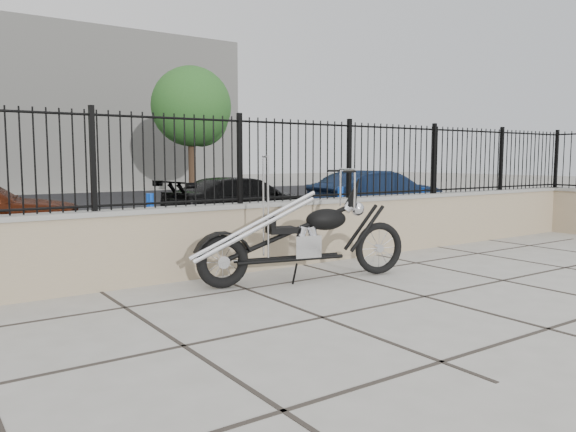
{
  "coord_description": "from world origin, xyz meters",
  "views": [
    {
      "loc": [
        -4.91,
        -4.3,
        1.59
      ],
      "look_at": [
        -0.69,
        1.77,
        0.83
      ],
      "focal_mm": 35.0,
      "sensor_mm": 36.0,
      "label": 1
    }
  ],
  "objects": [
    {
      "name": "ground_plane",
      "position": [
        0.0,
        0.0,
        0.0
      ],
      "size": [
        90.0,
        90.0,
        0.0
      ],
      "primitive_type": "plane",
      "color": "#99968E",
      "rests_on": "ground"
    },
    {
      "name": "parking_lot",
      "position": [
        0.0,
        12.5,
        0.0
      ],
      "size": [
        30.0,
        30.0,
        0.0
      ],
      "primitive_type": "plane",
      "color": "black",
      "rests_on": "ground"
    },
    {
      "name": "retaining_wall",
      "position": [
        0.0,
        2.5,
        0.48
      ],
      "size": [
        14.0,
        0.36,
        0.96
      ],
      "primitive_type": "cube",
      "color": "gray",
      "rests_on": "ground_plane"
    },
    {
      "name": "iron_fence",
      "position": [
        0.0,
        2.5,
        1.56
      ],
      "size": [
        14.0,
        0.08,
        1.2
      ],
      "primitive_type": "cube",
      "color": "black",
      "rests_on": "retaining_wall"
    },
    {
      "name": "background_building",
      "position": [
        0.0,
        26.5,
        4.0
      ],
      "size": [
        22.0,
        6.0,
        8.0
      ],
      "primitive_type": "cube",
      "color": "beige",
      "rests_on": "ground_plane"
    },
    {
      "name": "chopper_motorcycle",
      "position": [
        -0.69,
        1.47,
        0.83
      ],
      "size": [
        2.79,
        1.08,
        1.65
      ],
      "primitive_type": null,
      "rotation": [
        0.0,
        0.0,
        -0.22
      ],
      "color": "black",
      "rests_on": "ground_plane"
    },
    {
      "name": "car_black",
      "position": [
        1.7,
        7.05,
        0.58
      ],
      "size": [
        4.17,
        2.14,
        1.16
      ],
      "primitive_type": "imported",
      "rotation": [
        0.0,
        0.0,
        1.7
      ],
      "color": "black",
      "rests_on": "parking_lot"
    },
    {
      "name": "car_blue",
      "position": [
        5.71,
        6.75,
        0.63
      ],
      "size": [
        3.9,
        1.53,
        1.26
      ],
      "primitive_type": "imported",
      "rotation": [
        0.0,
        0.0,
        1.52
      ],
      "color": "#0D1932",
      "rests_on": "parking_lot"
    },
    {
      "name": "bollard_a",
      "position": [
        -1.53,
        4.54,
        0.51
      ],
      "size": [
        0.16,
        0.16,
        1.02
      ],
      "primitive_type": "cylinder",
      "rotation": [
        0.0,
        0.0,
        0.43
      ],
      "color": "blue",
      "rests_on": "ground_plane"
    },
    {
      "name": "bollard_b",
      "position": [
        2.63,
        4.63,
        0.5
      ],
      "size": [
        0.12,
        0.12,
        1.0
      ],
      "primitive_type": "cylinder",
      "rotation": [
        0.0,
        0.0,
        0.02
      ],
      "color": "#0C17BE",
      "rests_on": "ground_plane"
    },
    {
      "name": "bollard_c",
      "position": [
        5.55,
        4.97,
        0.45
      ],
      "size": [
        0.13,
        0.13,
        0.89
      ],
      "primitive_type": "cylinder",
      "rotation": [
        0.0,
        0.0,
        -0.19
      ],
      "color": "#0C2FBB",
      "rests_on": "ground_plane"
    },
    {
      "name": "tree_right",
      "position": [
        5.09,
        17.02,
        3.85
      ],
      "size": [
        3.25,
        3.25,
        5.49
      ],
      "rotation": [
        0.0,
        0.0,
        -0.34
      ],
      "color": "#382619",
      "rests_on": "ground_plane"
    }
  ]
}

